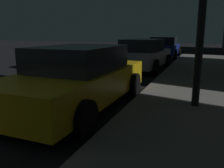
% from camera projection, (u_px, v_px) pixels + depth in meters
% --- Properties ---
extents(car_yellow_cab, '(2.12, 4.52, 1.43)m').
position_uv_depth(car_yellow_cab, '(78.00, 78.00, 5.46)').
color(car_yellow_cab, gold).
rests_on(car_yellow_cab, ground).
extents(car_silver, '(2.20, 4.19, 1.43)m').
position_uv_depth(car_silver, '(143.00, 55.00, 11.10)').
color(car_silver, '#B7B7BF').
rests_on(car_silver, ground).
extents(car_blue, '(2.11, 4.02, 1.43)m').
position_uv_depth(car_blue, '(164.00, 47.00, 16.64)').
color(car_blue, navy).
rests_on(car_blue, ground).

